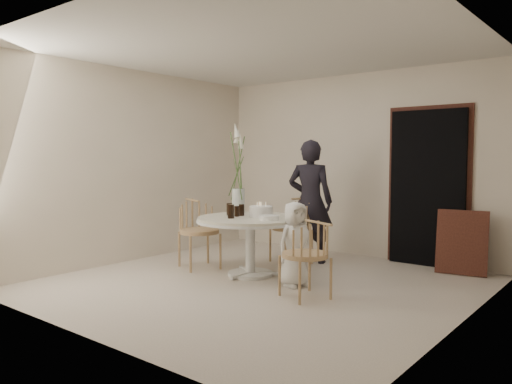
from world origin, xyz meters
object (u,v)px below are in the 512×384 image
Objects in this scene: chair_far at (299,220)px; birthday_cake at (261,212)px; chair_left at (196,223)px; chair_right at (312,248)px; table at (250,226)px; boy at (295,244)px; girl at (310,201)px; flower_vase at (238,181)px.

birthday_cake is at bearing -61.47° from chair_far.
chair_far is at bearing -17.66° from chair_left.
chair_far is at bearing -119.63° from chair_right.
chair_left reaches higher than table.
chair_right is at bearing -21.06° from table.
table is 0.74m from boy.
birthday_cake is (0.11, 0.08, 0.18)m from table.
table is 1.17m from girl.
chair_right is at bearing -111.41° from boy.
flower_vase is at bearing 146.29° from table.
table is 1.59× the size of chair_right.
birthday_cake is 0.71m from flower_vase.
flower_vase is (-0.57, 0.23, 0.35)m from birthday_cake.
birthday_cake is at bearing 93.61° from boy.
girl is 1.40m from boy.
boy is at bearing -6.48° from table.
flower_vase reaches higher than chair_right.
birthday_cake reaches higher than table.
birthday_cake is (-0.04, -1.06, -0.06)m from girl.
chair_far reaches higher than table.
girl is (-1.03, 1.59, 0.31)m from chair_right.
chair_far is at bearing 88.92° from table.
chair_far is at bearing 17.44° from girl.
table is 1.04m from chair_far.
chair_left is at bearing 106.72° from boy.
boy is (-0.45, 0.37, -0.06)m from chair_right.
chair_far is 0.76× the size of flower_vase.
boy is 0.81× the size of flower_vase.
table is 0.23m from birthday_cake.
flower_vase reaches higher than chair_far.
birthday_cake is (1.02, 0.12, 0.21)m from chair_left.
girl is at bearing 87.93° from birthday_cake.
boy reaches higher than table.
table is at bearing -67.87° from chair_far.
flower_vase is (0.45, 0.35, 0.57)m from chair_left.
chair_right is 1.92m from girl.
chair_far is 0.99m from birthday_cake.
girl is 5.97× the size of birthday_cake.
flower_vase is (-0.61, -0.83, 0.30)m from girl.
flower_vase reaches higher than girl.
chair_left is (-2.09, 0.41, 0.04)m from chair_right.
chair_left is 0.94× the size of boy.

